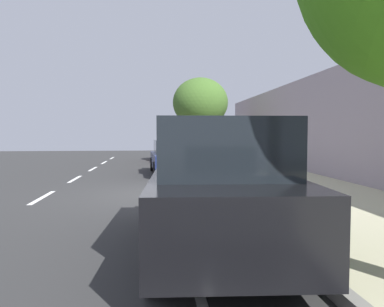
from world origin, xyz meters
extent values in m
plane|color=#2F2F2F|center=(0.00, 0.00, 0.00)|extent=(57.88, 57.88, 0.00)
cube|color=#B6B18F|center=(4.22, 0.00, 0.08)|extent=(4.48, 36.17, 0.17)
cube|color=gray|center=(1.89, 0.00, 0.08)|extent=(0.16, 36.17, 0.17)
cube|color=white|center=(-3.21, -0.19, 0.00)|extent=(0.14, 2.20, 0.01)
cube|color=white|center=(-3.21, 4.01, 0.00)|extent=(0.14, 2.20, 0.01)
cube|color=white|center=(-3.21, 8.21, 0.00)|extent=(0.14, 2.20, 0.01)
cube|color=white|center=(-3.21, 12.41, 0.00)|extent=(0.14, 2.20, 0.01)
cube|color=white|center=(-3.21, 16.61, 0.00)|extent=(0.14, 2.20, 0.01)
cube|color=white|center=(0.42, 0.00, 0.00)|extent=(0.12, 36.17, 0.01)
cube|color=gray|center=(6.71, 0.00, 2.13)|extent=(0.50, 36.17, 4.25)
cube|color=black|center=(0.89, -5.20, 0.78)|extent=(2.20, 4.81, 0.90)
cube|color=black|center=(0.89, -5.20, 1.61)|extent=(1.87, 3.20, 0.76)
cylinder|color=black|center=(1.86, -3.81, 0.38)|extent=(0.27, 0.77, 0.76)
cylinder|color=black|center=(0.11, -3.69, 0.38)|extent=(0.27, 0.77, 0.76)
cylinder|color=black|center=(1.67, -6.71, 0.38)|extent=(0.27, 0.77, 0.76)
cylinder|color=black|center=(-0.07, -6.60, 0.38)|extent=(0.27, 0.77, 0.76)
cube|color=navy|center=(0.73, 5.51, 0.60)|extent=(1.98, 4.48, 0.64)
cube|color=black|center=(0.73, 5.51, 1.22)|extent=(1.65, 2.18, 0.60)
cylinder|color=black|center=(1.47, 6.91, 0.33)|extent=(0.25, 0.67, 0.66)
cylinder|color=black|center=(-0.15, 6.83, 0.33)|extent=(0.25, 0.67, 0.66)
cylinder|color=black|center=(1.61, 4.19, 0.33)|extent=(0.25, 0.67, 0.66)
cylinder|color=black|center=(-0.01, 4.10, 0.33)|extent=(0.25, 0.67, 0.66)
cube|color=maroon|center=(0.94, 13.41, 0.60)|extent=(1.87, 4.44, 0.64)
cube|color=black|center=(0.94, 13.41, 1.22)|extent=(1.60, 2.14, 0.60)
cylinder|color=black|center=(1.71, 14.80, 0.33)|extent=(0.24, 0.67, 0.66)
cylinder|color=black|center=(0.09, 14.75, 0.33)|extent=(0.24, 0.67, 0.66)
cylinder|color=black|center=(1.78, 12.07, 0.33)|extent=(0.24, 0.67, 0.66)
cylinder|color=black|center=(0.16, 12.03, 0.33)|extent=(0.24, 0.67, 0.66)
torus|color=black|center=(1.00, -0.06, 0.36)|extent=(0.62, 0.45, 0.73)
torus|color=black|center=(1.85, -0.64, 0.36)|extent=(0.62, 0.45, 0.73)
cylinder|color=#197233|center=(1.32, -0.28, 0.45)|extent=(0.55, 0.39, 0.54)
cylinder|color=#197233|center=(1.62, -0.48, 0.44)|extent=(0.14, 0.11, 0.50)
cylinder|color=#197233|center=(1.36, -0.31, 0.70)|extent=(0.62, 0.44, 0.05)
cylinder|color=#197233|center=(1.71, -0.55, 0.28)|extent=(0.31, 0.23, 0.20)
cylinder|color=#197233|center=(1.76, -0.58, 0.53)|extent=(0.24, 0.18, 0.35)
cylinder|color=#197233|center=(1.03, -0.08, 0.54)|extent=(0.11, 0.09, 0.35)
cube|color=black|center=(1.66, -0.51, 0.73)|extent=(0.25, 0.22, 0.05)
cylinder|color=black|center=(1.06, -0.10, 0.77)|extent=(0.28, 0.40, 0.03)
cylinder|color=#C6B284|center=(1.70, -0.74, 0.44)|extent=(0.15, 0.15, 0.88)
cylinder|color=#C6B284|center=(1.55, -0.87, 0.44)|extent=(0.15, 0.15, 0.88)
cube|color=white|center=(1.62, -0.80, 1.19)|extent=(0.44, 0.42, 0.62)
cylinder|color=white|center=(1.82, -0.63, 1.16)|extent=(0.10, 0.10, 0.59)
cylinder|color=white|center=(1.43, -0.97, 1.16)|extent=(0.10, 0.10, 0.59)
sphere|color=#C07060|center=(1.62, -0.80, 1.62)|extent=(0.25, 0.25, 0.25)
sphere|color=navy|center=(1.62, -0.80, 1.66)|extent=(0.28, 0.28, 0.28)
cube|color=black|center=(1.75, -0.95, 1.21)|extent=(0.35, 0.33, 0.44)
cylinder|color=#4C3F24|center=(2.81, 11.75, 1.49)|extent=(0.29, 0.29, 2.64)
ellipsoid|color=#416627|center=(2.81, 11.75, 3.75)|extent=(3.44, 3.44, 3.08)
camera|label=1|loc=(-0.07, -10.64, 1.79)|focal=33.70mm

